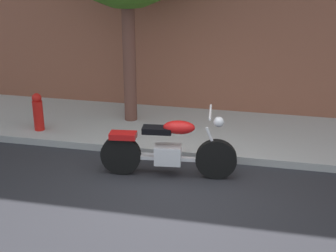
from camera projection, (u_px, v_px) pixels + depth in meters
ground_plane at (176, 194)px, 7.62m from camera, size 60.00×60.00×0.00m
sidewalk at (201, 132)px, 9.92m from camera, size 19.48×2.48×0.14m
motorcycle at (168, 150)px, 8.05m from camera, size 2.28×0.70×1.18m
fire_hydrant at (38, 115)px, 9.72m from camera, size 0.20×0.20×0.91m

